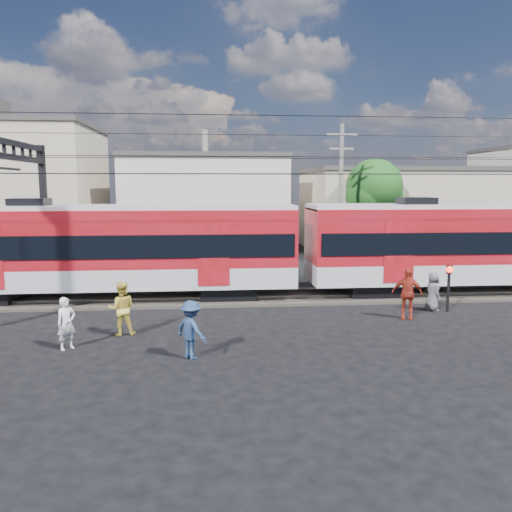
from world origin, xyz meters
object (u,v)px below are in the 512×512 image
Objects in this scene: commuter_train at (114,246)px; crossing_signal at (449,279)px; pedestrian_c at (191,330)px; pedestrian_a at (66,323)px.

commuter_train is 13.97m from crossing_signal.
commuter_train is at bearing -19.87° from pedestrian_c.
crossing_signal is (13.86, 3.47, 0.48)m from pedestrian_a.
crossing_signal is at bearing -110.14° from pedestrian_c.
commuter_train is at bearing 46.39° from pedestrian_a.
pedestrian_a is (-0.26, -6.49, -1.59)m from commuter_train.
crossing_signal is (10.00, 4.64, 0.44)m from pedestrian_c.
pedestrian_a is 4.03m from pedestrian_c.
crossing_signal reaches higher than pedestrian_a.
pedestrian_c is at bearing -155.12° from crossing_signal.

